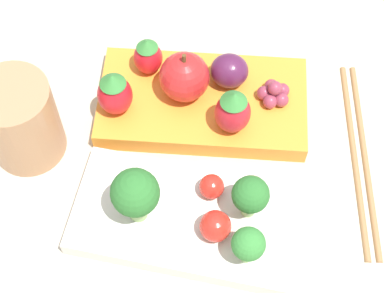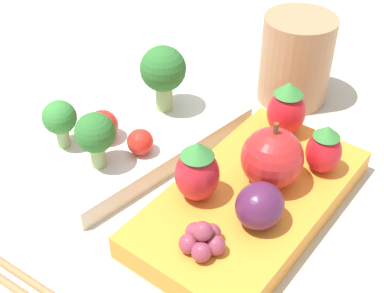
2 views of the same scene
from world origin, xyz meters
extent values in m
plane|color=#BCB29E|center=(0.00, 0.00, 0.00)|extent=(4.00, 4.00, 0.00)
cube|color=silver|center=(0.00, 0.06, 0.01)|extent=(0.20, 0.11, 0.02)
cube|color=orange|center=(0.00, -0.06, 0.01)|extent=(0.21, 0.12, 0.02)
cylinder|color=#93B770|center=(-0.05, 0.05, 0.03)|extent=(0.01, 0.01, 0.02)
sphere|color=#2D702D|center=(-0.05, 0.05, 0.05)|extent=(0.03, 0.03, 0.03)
cylinder|color=#93B770|center=(-0.06, 0.09, 0.03)|extent=(0.01, 0.01, 0.02)
sphere|color=#388438|center=(-0.06, 0.09, 0.05)|extent=(0.03, 0.03, 0.03)
cylinder|color=#93B770|center=(0.04, 0.07, 0.03)|extent=(0.02, 0.02, 0.02)
sphere|color=#2D702D|center=(0.04, 0.07, 0.06)|extent=(0.04, 0.04, 0.04)
sphere|color=red|center=(-0.03, 0.07, 0.03)|extent=(0.03, 0.03, 0.03)
sphere|color=red|center=(-0.02, 0.04, 0.03)|extent=(0.02, 0.02, 0.02)
sphere|color=red|center=(0.02, -0.07, 0.04)|extent=(0.05, 0.05, 0.05)
cylinder|color=brown|center=(0.02, -0.07, 0.07)|extent=(0.00, 0.00, 0.01)
ellipsoid|color=red|center=(0.06, -0.09, 0.04)|extent=(0.03, 0.03, 0.04)
cone|color=#388438|center=(0.06, -0.09, 0.06)|extent=(0.02, 0.02, 0.01)
ellipsoid|color=red|center=(0.08, -0.04, 0.04)|extent=(0.03, 0.03, 0.04)
cone|color=#388438|center=(0.08, -0.04, 0.07)|extent=(0.02, 0.02, 0.01)
ellipsoid|color=red|center=(-0.03, -0.04, 0.04)|extent=(0.03, 0.03, 0.04)
cone|color=#388438|center=(-0.03, -0.04, 0.07)|extent=(0.02, 0.02, 0.01)
ellipsoid|color=#511E42|center=(-0.02, -0.09, 0.04)|extent=(0.04, 0.03, 0.03)
sphere|color=#93384C|center=(-0.06, -0.07, 0.03)|extent=(0.01, 0.01, 0.01)
sphere|color=#93384C|center=(-0.06, -0.06, 0.03)|extent=(0.01, 0.01, 0.01)
sphere|color=#93384C|center=(-0.08, -0.07, 0.03)|extent=(0.01, 0.01, 0.01)
sphere|color=#93384C|center=(-0.08, -0.08, 0.03)|extent=(0.01, 0.01, 0.01)
sphere|color=#93384C|center=(-0.06, -0.08, 0.03)|extent=(0.01, 0.01, 0.01)
sphere|color=#93384C|center=(-0.07, -0.07, 0.04)|extent=(0.01, 0.01, 0.01)
cylinder|color=tan|center=(0.16, 0.00, 0.04)|extent=(0.07, 0.07, 0.09)
cylinder|color=#A37547|center=(-0.15, -0.03, 0.00)|extent=(0.03, 0.21, 0.01)
cylinder|color=#A37547|center=(-0.16, -0.03, 0.00)|extent=(0.03, 0.21, 0.01)
camera|label=1|loc=(-0.04, 0.29, 0.53)|focal=60.00mm
camera|label=2|loc=(-0.25, -0.22, 0.30)|focal=50.00mm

